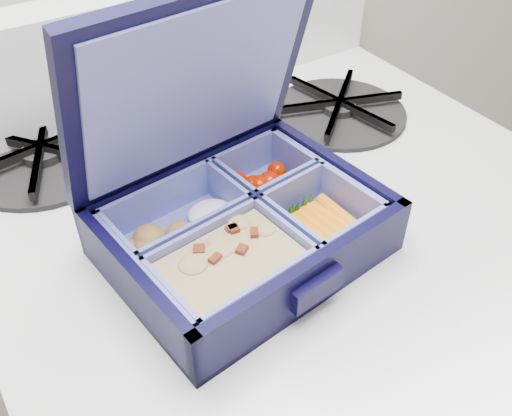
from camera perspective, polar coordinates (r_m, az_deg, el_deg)
bento_box at (r=0.49m, az=-1.29°, el=-2.08°), size 0.24×0.20×0.05m
burner_grate at (r=0.70m, az=8.32°, el=10.06°), size 0.21×0.21×0.02m
burner_grate_rear at (r=0.65m, az=-20.54°, el=5.12°), size 0.19×0.19×0.02m
fork at (r=0.63m, az=-1.19°, el=5.67°), size 0.15×0.13×0.01m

